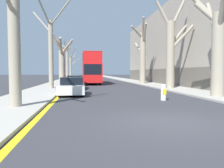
{
  "coord_description": "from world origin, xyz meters",
  "views": [
    {
      "loc": [
        -2.84,
        -7.0,
        1.69
      ],
      "look_at": [
        0.88,
        20.55,
        0.2
      ],
      "focal_mm": 35.0,
      "sensor_mm": 36.0,
      "label": 1
    }
  ],
  "objects_px": {
    "street_tree_left_1": "(51,49)",
    "street_tree_right_2": "(142,55)",
    "street_tree_left_0": "(13,31)",
    "street_tree_left_3": "(67,61)",
    "parked_car_1": "(75,83)",
    "street_tree_left_4": "(71,66)",
    "street_tree_right_0": "(218,43)",
    "traffic_bollard": "(164,92)",
    "street_tree_left_2": "(62,61)",
    "parked_car_0": "(72,86)",
    "street_tree_right_1": "(171,49)",
    "double_decker_bus": "(91,67)"
  },
  "relations": [
    {
      "from": "street_tree_left_0",
      "to": "street_tree_right_1",
      "type": "bearing_deg",
      "value": 41.6
    },
    {
      "from": "street_tree_right_1",
      "to": "double_decker_bus",
      "type": "height_order",
      "value": "street_tree_right_1"
    },
    {
      "from": "street_tree_left_1",
      "to": "parked_car_1",
      "type": "relative_size",
      "value": 2.03
    },
    {
      "from": "street_tree_left_0",
      "to": "street_tree_left_3",
      "type": "xyz_separation_m",
      "value": [
        0.06,
        34.19,
        0.3
      ]
    },
    {
      "from": "double_decker_bus",
      "to": "traffic_bollard",
      "type": "xyz_separation_m",
      "value": [
        3.58,
        -20.28,
        -2.01
      ]
    },
    {
      "from": "street_tree_left_4",
      "to": "street_tree_right_0",
      "type": "height_order",
      "value": "street_tree_right_0"
    },
    {
      "from": "street_tree_left_0",
      "to": "parked_car_1",
      "type": "xyz_separation_m",
      "value": [
        2.31,
        12.09,
        -2.94
      ]
    },
    {
      "from": "street_tree_left_1",
      "to": "traffic_bollard",
      "type": "distance_m",
      "value": 13.08
    },
    {
      "from": "street_tree_left_0",
      "to": "traffic_bollard",
      "type": "distance_m",
      "value": 8.8
    },
    {
      "from": "street_tree_left_0",
      "to": "double_decker_bus",
      "type": "xyz_separation_m",
      "value": [
        4.37,
        22.42,
        -1.09
      ]
    },
    {
      "from": "street_tree_left_3",
      "to": "double_decker_bus",
      "type": "bearing_deg",
      "value": -69.87
    },
    {
      "from": "street_tree_left_2",
      "to": "parked_car_1",
      "type": "bearing_deg",
      "value": -78.05
    },
    {
      "from": "street_tree_left_1",
      "to": "street_tree_right_2",
      "type": "distance_m",
      "value": 14.32
    },
    {
      "from": "parked_car_0",
      "to": "parked_car_1",
      "type": "bearing_deg",
      "value": 90.0
    },
    {
      "from": "street_tree_left_2",
      "to": "traffic_bollard",
      "type": "height_order",
      "value": "street_tree_left_2"
    },
    {
      "from": "street_tree_left_1",
      "to": "parked_car_0",
      "type": "bearing_deg",
      "value": -67.98
    },
    {
      "from": "street_tree_left_1",
      "to": "street_tree_left_4",
      "type": "xyz_separation_m",
      "value": [
        0.24,
        33.38,
        -0.64
      ]
    },
    {
      "from": "street_tree_right_0",
      "to": "street_tree_right_2",
      "type": "height_order",
      "value": "street_tree_right_2"
    },
    {
      "from": "street_tree_right_2",
      "to": "traffic_bollard",
      "type": "bearing_deg",
      "value": -101.56
    },
    {
      "from": "double_decker_bus",
      "to": "parked_car_0",
      "type": "distance_m",
      "value": 16.57
    },
    {
      "from": "street_tree_right_1",
      "to": "traffic_bollard",
      "type": "relative_size",
      "value": 9.27
    },
    {
      "from": "street_tree_left_1",
      "to": "street_tree_right_2",
      "type": "bearing_deg",
      "value": 35.37
    },
    {
      "from": "street_tree_left_2",
      "to": "street_tree_right_1",
      "type": "height_order",
      "value": "street_tree_right_1"
    },
    {
      "from": "street_tree_right_2",
      "to": "parked_car_0",
      "type": "height_order",
      "value": "street_tree_right_2"
    },
    {
      "from": "street_tree_right_0",
      "to": "parked_car_1",
      "type": "bearing_deg",
      "value": 136.19
    },
    {
      "from": "street_tree_right_0",
      "to": "parked_car_0",
      "type": "xyz_separation_m",
      "value": [
        -9.59,
        3.19,
        -2.99
      ]
    },
    {
      "from": "street_tree_left_3",
      "to": "street_tree_left_2",
      "type": "bearing_deg",
      "value": -90.37
    },
    {
      "from": "street_tree_left_1",
      "to": "parked_car_0",
      "type": "height_order",
      "value": "street_tree_left_1"
    },
    {
      "from": "street_tree_left_3",
      "to": "street_tree_right_1",
      "type": "height_order",
      "value": "street_tree_right_1"
    },
    {
      "from": "street_tree_left_4",
      "to": "double_decker_bus",
      "type": "xyz_separation_m",
      "value": [
        4.17,
        -22.85,
        -0.86
      ]
    },
    {
      "from": "parked_car_1",
      "to": "street_tree_left_2",
      "type": "bearing_deg",
      "value": 101.95
    },
    {
      "from": "street_tree_left_1",
      "to": "traffic_bollard",
      "type": "bearing_deg",
      "value": -50.66
    },
    {
      "from": "street_tree_left_2",
      "to": "parked_car_1",
      "type": "height_order",
      "value": "street_tree_left_2"
    },
    {
      "from": "street_tree_left_3",
      "to": "street_tree_right_0",
      "type": "height_order",
      "value": "street_tree_left_3"
    },
    {
      "from": "parked_car_1",
      "to": "street_tree_left_3",
      "type": "bearing_deg",
      "value": 95.82
    },
    {
      "from": "street_tree_right_0",
      "to": "street_tree_right_2",
      "type": "xyz_separation_m",
      "value": [
        -0.26,
        17.29,
        0.61
      ]
    },
    {
      "from": "street_tree_right_2",
      "to": "parked_car_0",
      "type": "distance_m",
      "value": 17.29
    },
    {
      "from": "street_tree_left_2",
      "to": "street_tree_right_1",
      "type": "distance_m",
      "value": 17.3
    },
    {
      "from": "street_tree_left_3",
      "to": "street_tree_left_4",
      "type": "distance_m",
      "value": 11.1
    },
    {
      "from": "double_decker_bus",
      "to": "street_tree_left_2",
      "type": "bearing_deg",
      "value": 171.45
    },
    {
      "from": "street_tree_left_0",
      "to": "street_tree_left_4",
      "type": "height_order",
      "value": "street_tree_left_4"
    },
    {
      "from": "street_tree_left_1",
      "to": "street_tree_left_2",
      "type": "xyz_separation_m",
      "value": [
        0.02,
        11.19,
        -0.59
      ]
    },
    {
      "from": "street_tree_left_4",
      "to": "street_tree_right_1",
      "type": "xyz_separation_m",
      "value": [
        11.75,
        -34.66,
        0.7
      ]
    },
    {
      "from": "parked_car_1",
      "to": "street_tree_right_1",
      "type": "bearing_deg",
      "value": -8.7
    },
    {
      "from": "street_tree_left_4",
      "to": "double_decker_bus",
      "type": "height_order",
      "value": "street_tree_left_4"
    },
    {
      "from": "street_tree_left_2",
      "to": "street_tree_left_3",
      "type": "bearing_deg",
      "value": 89.63
    },
    {
      "from": "street_tree_left_4",
      "to": "traffic_bollard",
      "type": "bearing_deg",
      "value": -79.81
    },
    {
      "from": "street_tree_left_2",
      "to": "traffic_bollard",
      "type": "distance_m",
      "value": 22.59
    },
    {
      "from": "street_tree_left_1",
      "to": "parked_car_0",
      "type": "xyz_separation_m",
      "value": [
        2.35,
        -5.81,
        -3.36
      ]
    },
    {
      "from": "street_tree_left_3",
      "to": "parked_car_1",
      "type": "bearing_deg",
      "value": -84.18
    }
  ]
}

